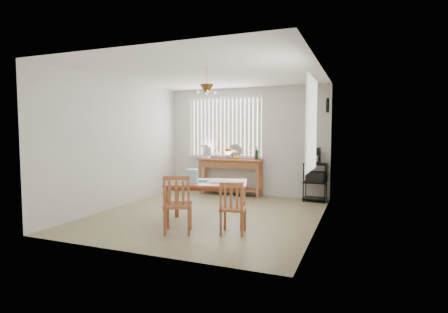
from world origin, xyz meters
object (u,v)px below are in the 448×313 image
at_px(chair_right, 233,208).
at_px(sideboard, 231,168).
at_px(wire_cart, 315,178).
at_px(cart_items, 316,156).
at_px(chair_left, 178,205).
at_px(dining_table, 207,187).

bearing_deg(chair_right, sideboard, 111.03).
height_order(wire_cart, cart_items, cart_items).
xyz_separation_m(sideboard, cart_items, (2.00, 0.00, 0.34)).
relative_size(chair_left, chair_right, 1.12).
relative_size(sideboard, dining_table, 1.04).
xyz_separation_m(dining_table, chair_right, (0.62, -0.43, -0.23)).
relative_size(cart_items, chair_right, 0.43).
bearing_deg(chair_left, chair_right, 19.02).
distance_m(cart_items, chair_left, 3.72).
height_order(sideboard, dining_table, sideboard).
relative_size(dining_table, chair_left, 1.68).
xyz_separation_m(cart_items, chair_left, (-1.63, -3.29, -0.57)).
height_order(sideboard, chair_left, chair_left).
distance_m(dining_table, chair_right, 0.78).
xyz_separation_m(sideboard, chair_right, (1.16, -3.02, -0.27)).
bearing_deg(cart_items, wire_cart, -90.00).
xyz_separation_m(cart_items, chair_right, (-0.84, -3.02, -0.61)).
relative_size(cart_items, dining_table, 0.23).
bearing_deg(chair_left, dining_table, 75.87).
bearing_deg(chair_left, sideboard, 96.38).
bearing_deg(chair_right, cart_items, 74.44).
bearing_deg(chair_right, chair_left, -160.98).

